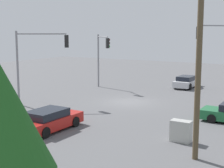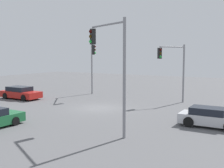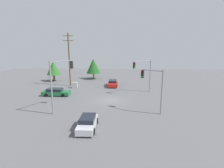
{
  "view_description": "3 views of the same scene",
  "coord_description": "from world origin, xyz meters",
  "px_view_note": "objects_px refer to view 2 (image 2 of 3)",
  "views": [
    {
      "loc": [
        14.14,
        -26.15,
        6.21
      ],
      "look_at": [
        -0.31,
        -2.34,
        1.89
      ],
      "focal_mm": 55.0,
      "sensor_mm": 36.0,
      "label": 1
    },
    {
      "loc": [
        21.05,
        13.77,
        4.86
      ],
      "look_at": [
        -2.31,
        0.05,
        1.99
      ],
      "focal_mm": 45.0,
      "sensor_mm": 36.0,
      "label": 2
    },
    {
      "loc": [
        -1.59,
        27.26,
        8.64
      ],
      "look_at": [
        -0.38,
        -0.81,
        2.53
      ],
      "focal_mm": 28.0,
      "sensor_mm": 36.0,
      "label": 3
    }
  ],
  "objects_px": {
    "sedan_silver": "(210,117)",
    "traffic_signal_aux": "(174,63)",
    "traffic_signal_cross": "(111,57)",
    "traffic_signal_main": "(93,59)",
    "sedan_red": "(21,93)"
  },
  "relations": [
    {
      "from": "sedan_silver",
      "to": "sedan_red",
      "type": "xyz_separation_m",
      "value": [
        -1.87,
        -20.39,
        0.02
      ]
    },
    {
      "from": "sedan_red",
      "to": "traffic_signal_aux",
      "type": "distance_m",
      "value": 16.7
    },
    {
      "from": "sedan_silver",
      "to": "traffic_signal_aux",
      "type": "bearing_deg",
      "value": -146.55
    },
    {
      "from": "traffic_signal_cross",
      "to": "traffic_signal_main",
      "type": "bearing_deg",
      "value": -23.74
    },
    {
      "from": "sedan_red",
      "to": "traffic_signal_cross",
      "type": "relative_size",
      "value": 0.67
    },
    {
      "from": "traffic_signal_cross",
      "to": "traffic_signal_aux",
      "type": "height_order",
      "value": "traffic_signal_cross"
    },
    {
      "from": "sedan_red",
      "to": "traffic_signal_cross",
      "type": "height_order",
      "value": "traffic_signal_cross"
    },
    {
      "from": "traffic_signal_main",
      "to": "traffic_signal_aux",
      "type": "xyz_separation_m",
      "value": [
        0.1,
        9.8,
        -0.33
      ]
    },
    {
      "from": "sedan_red",
      "to": "traffic_signal_aux",
      "type": "relative_size",
      "value": 0.79
    },
    {
      "from": "traffic_signal_main",
      "to": "traffic_signal_aux",
      "type": "height_order",
      "value": "traffic_signal_main"
    },
    {
      "from": "sedan_silver",
      "to": "traffic_signal_cross",
      "type": "xyz_separation_m",
      "value": [
        4.5,
        -5.12,
        4.08
      ]
    },
    {
      "from": "sedan_silver",
      "to": "traffic_signal_aux",
      "type": "distance_m",
      "value": 9.86
    },
    {
      "from": "sedan_silver",
      "to": "traffic_signal_main",
      "type": "relative_size",
      "value": 0.66
    },
    {
      "from": "sedan_silver",
      "to": "traffic_signal_aux",
      "type": "xyz_separation_m",
      "value": [
        -7.75,
        -5.12,
        3.33
      ]
    },
    {
      "from": "traffic_signal_cross",
      "to": "traffic_signal_aux",
      "type": "distance_m",
      "value": 12.28
    }
  ]
}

